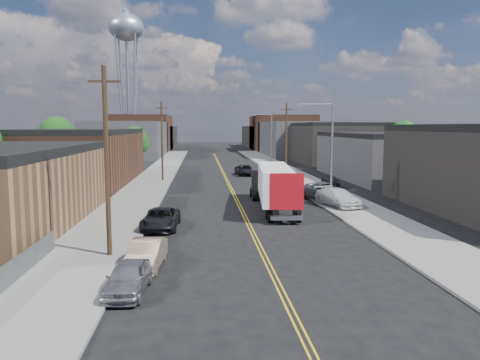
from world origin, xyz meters
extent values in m
plane|color=black|center=(0.00, 60.00, 0.00)|extent=(260.00, 260.00, 0.00)
cube|color=gold|center=(0.00, 45.00, 0.01)|extent=(0.32, 120.00, 0.01)
cube|color=slate|center=(-9.50, 45.00, 0.07)|extent=(5.00, 140.00, 0.15)
cube|color=slate|center=(9.50, 45.00, 0.07)|extent=(5.00, 140.00, 0.15)
cube|color=#4D2D1F|center=(-18.00, 44.00, 3.00)|extent=(12.00, 26.00, 6.00)
cube|color=black|center=(-18.00, 44.00, 6.30)|extent=(12.00, 26.00, 0.60)
cube|color=navy|center=(15.20, 20.00, 3.60)|extent=(0.30, 20.00, 0.80)
cube|color=#333335|center=(22.00, 46.00, 2.75)|extent=(14.00, 24.00, 5.50)
cube|color=black|center=(22.00, 46.00, 5.80)|extent=(14.00, 24.00, 0.60)
cube|color=black|center=(22.00, 72.00, 3.50)|extent=(14.00, 22.00, 7.00)
cube|color=black|center=(22.00, 72.00, 7.30)|extent=(14.00, 22.00, 0.60)
cube|color=#333335|center=(-20.00, 95.00, 4.00)|extent=(16.00, 30.00, 8.00)
cube|color=#333335|center=(20.00, 95.00, 4.00)|extent=(16.00, 30.00, 8.00)
cube|color=#4D2D1F|center=(-20.00, 120.00, 5.00)|extent=(16.00, 26.00, 10.00)
cube|color=#4D2D1F|center=(20.00, 120.00, 5.00)|extent=(16.00, 26.00, 10.00)
cube|color=black|center=(-20.00, 140.00, 3.50)|extent=(16.00, 40.00, 7.00)
cube|color=black|center=(20.00, 140.00, 3.50)|extent=(16.00, 40.00, 7.00)
cylinder|color=gray|center=(-22.00, 110.00, 15.00)|extent=(0.80, 0.80, 30.00)
cylinder|color=gray|center=(-23.76, 108.24, 15.00)|extent=(1.94, 1.94, 29.98)
cylinder|color=gray|center=(-20.24, 108.24, 15.00)|extent=(1.94, 1.94, 29.98)
cylinder|color=gray|center=(-23.76, 111.76, 15.00)|extent=(1.94, 1.94, 29.98)
cylinder|color=gray|center=(-20.24, 111.76, 15.00)|extent=(1.94, 1.94, 29.98)
ellipsoid|color=#9EA8B2|center=(-22.00, 110.00, 32.00)|extent=(9.00, 9.00, 6.75)
cylinder|color=#9EA8B2|center=(-22.00, 110.00, 35.60)|extent=(1.60, 1.60, 1.20)
cone|color=#9EA8B2|center=(-22.00, 110.00, 36.50)|extent=(1.80, 1.80, 0.80)
cylinder|color=gray|center=(8.00, 25.00, 4.50)|extent=(0.18, 0.18, 9.00)
cylinder|color=gray|center=(6.50, 25.00, 8.80)|extent=(3.00, 0.12, 0.12)
cube|color=gray|center=(5.00, 25.00, 8.70)|extent=(0.60, 0.25, 0.18)
cylinder|color=gray|center=(8.00, 60.00, 4.50)|extent=(0.18, 0.18, 9.00)
cylinder|color=gray|center=(6.50, 60.00, 8.80)|extent=(3.00, 0.12, 0.12)
cube|color=gray|center=(5.00, 60.00, 8.70)|extent=(0.60, 0.25, 0.18)
cylinder|color=black|center=(-8.20, 10.00, 5.00)|extent=(0.26, 0.26, 10.00)
cube|color=black|center=(-8.20, 10.00, 9.20)|extent=(1.60, 0.12, 0.12)
cylinder|color=black|center=(-8.20, 45.00, 5.00)|extent=(0.26, 0.26, 10.00)
cube|color=black|center=(-8.20, 45.00, 9.20)|extent=(1.60, 0.12, 0.12)
cylinder|color=black|center=(8.20, 48.00, 5.00)|extent=(0.26, 0.26, 10.00)
cube|color=black|center=(8.20, 48.00, 9.20)|extent=(1.60, 0.12, 0.12)
cylinder|color=black|center=(-24.00, 55.00, 2.25)|extent=(0.36, 0.36, 4.50)
sphere|color=#0F340E|center=(-24.00, 55.00, 5.85)|extent=(5.04, 5.04, 5.04)
sphere|color=#0F340E|center=(-23.40, 55.30, 4.95)|extent=(3.96, 3.96, 3.96)
sphere|color=#0F340E|center=(-24.50, 54.60, 5.22)|extent=(3.60, 3.60, 3.60)
cylinder|color=black|center=(-14.00, 62.00, 1.88)|extent=(0.36, 0.36, 3.75)
sphere|color=#0F340E|center=(-14.00, 62.00, 4.88)|extent=(4.20, 4.20, 4.20)
sphere|color=#0F340E|center=(-13.40, 62.30, 4.12)|extent=(3.30, 3.30, 3.30)
sphere|color=#0F340E|center=(-14.50, 61.60, 4.35)|extent=(3.00, 3.00, 3.00)
cylinder|color=black|center=(30.00, 60.00, 2.12)|extent=(0.36, 0.36, 4.25)
sphere|color=#0F340E|center=(30.00, 60.00, 5.53)|extent=(4.76, 4.76, 4.76)
sphere|color=#0F340E|center=(30.60, 60.30, 4.68)|extent=(3.74, 3.74, 3.74)
sphere|color=#0F340E|center=(29.50, 59.60, 4.93)|extent=(3.40, 3.40, 3.40)
cube|color=silver|center=(2.65, 22.89, 2.38)|extent=(3.40, 11.17, 2.56)
cube|color=#A20C16|center=(2.65, 17.39, 2.38)|extent=(2.40, 0.34, 2.58)
cube|color=gray|center=(2.65, 17.39, 0.50)|extent=(2.31, 0.81, 0.25)
cube|color=black|center=(2.65, 29.66, 1.42)|extent=(2.55, 3.13, 2.84)
cylinder|color=black|center=(2.65, 18.79, 0.46)|extent=(2.46, 1.13, 0.92)
cylinder|color=black|center=(2.65, 29.66, 0.46)|extent=(2.37, 1.13, 0.92)
imported|color=gray|center=(-6.40, 4.48, 0.67)|extent=(1.84, 4.03, 1.34)
imported|color=#8B715B|center=(-6.05, 8.00, 0.69)|extent=(1.81, 4.32, 1.39)
imported|color=black|center=(-6.09, 16.83, 0.70)|extent=(2.54, 5.13, 1.40)
imported|color=#949799|center=(8.20, 28.00, 0.91)|extent=(4.48, 5.99, 1.51)
imported|color=silver|center=(8.32, 24.00, 0.89)|extent=(3.46, 5.51, 1.49)
imported|color=black|center=(10.95, 35.70, 0.85)|extent=(1.95, 4.19, 1.39)
imported|color=black|center=(2.94, 51.40, 0.73)|extent=(2.79, 5.40, 1.45)
camera|label=1|loc=(-3.33, -14.66, 6.92)|focal=35.00mm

